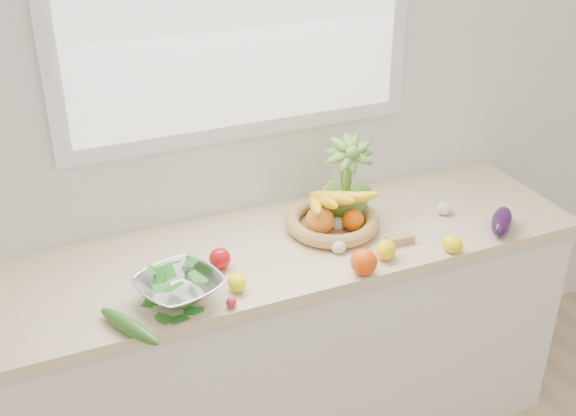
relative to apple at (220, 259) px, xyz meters
name	(u,v)px	position (x,y,z in m)	size (l,w,h in m)	color
back_wall	(239,96)	(0.21, 0.36, 0.41)	(4.50, 0.02, 2.70)	white
counter_cabinet	(274,352)	(0.21, 0.06, -0.51)	(2.20, 0.58, 0.86)	silver
countertop	(273,251)	(0.21, 0.06, -0.06)	(2.24, 0.62, 0.04)	beige
orange_loose	(364,262)	(0.42, -0.22, 0.01)	(0.09, 0.09, 0.09)	#FE4608
lemon_a	(237,282)	(0.01, -0.14, -0.01)	(0.06, 0.07, 0.06)	#FFFE0D
lemon_b	(386,250)	(0.53, -0.17, 0.00)	(0.07, 0.09, 0.07)	yellow
lemon_c	(452,244)	(0.76, -0.22, -0.01)	(0.06, 0.08, 0.06)	#FFF40D
apple	(220,259)	(0.00, 0.00, 0.00)	(0.07, 0.07, 0.07)	red
ginger	(400,239)	(0.63, -0.10, -0.02)	(0.10, 0.04, 0.03)	tan
garlic_a	(337,224)	(0.47, 0.07, -0.01)	(0.06, 0.06, 0.05)	silver
garlic_b	(444,208)	(0.89, 0.02, -0.01)	(0.06, 0.06, 0.05)	white
garlic_c	(339,246)	(0.40, -0.07, -0.01)	(0.05, 0.05, 0.05)	beige
eggplant	(502,221)	(1.01, -0.17, 0.00)	(0.07, 0.19, 0.08)	#290E33
cucumber	(129,326)	(-0.35, -0.22, -0.01)	(0.05, 0.26, 0.05)	#235E1B
radish	(232,303)	(-0.04, -0.22, -0.02)	(0.03, 0.03, 0.03)	red
potted_herb	(347,181)	(0.54, 0.14, 0.12)	(0.18, 0.18, 0.33)	#629736
fruit_basket	(332,217)	(0.45, 0.09, 0.01)	(0.43, 0.43, 0.18)	#B47950
colander_with_spinach	(179,283)	(-0.17, -0.13, 0.03)	(0.32, 0.32, 0.13)	silver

